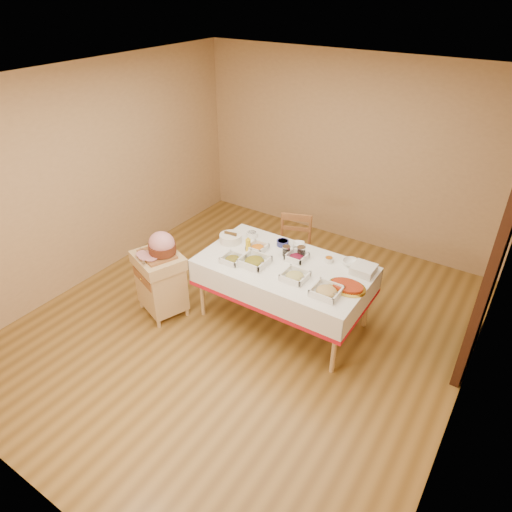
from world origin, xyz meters
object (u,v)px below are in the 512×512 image
at_px(preserve_jar_left, 286,251).
at_px(bread_basket, 231,238).
at_px(butcher_cart, 161,280).
at_px(plate_stack, 364,269).
at_px(dining_chair, 294,251).
at_px(mustard_bottle, 248,244).
at_px(dining_table, 284,277).
at_px(preserve_jar_right, 301,252).
at_px(brass_platter, 347,287).
at_px(ham_on_board, 161,246).

bearing_deg(preserve_jar_left, bread_basket, -172.57).
xyz_separation_m(butcher_cart, plate_stack, (2.01, 0.93, 0.36)).
relative_size(preserve_jar_left, bread_basket, 0.45).
xyz_separation_m(dining_chair, mustard_bottle, (-0.20, -0.71, 0.37)).
relative_size(dining_chair, plate_stack, 3.92).
xyz_separation_m(dining_table, preserve_jar_left, (-0.07, 0.16, 0.21)).
height_order(butcher_cart, plate_stack, plate_stack).
bearing_deg(butcher_cart, preserve_jar_right, 33.07).
relative_size(mustard_bottle, brass_platter, 0.48).
distance_m(ham_on_board, preserve_jar_right, 1.52).
height_order(dining_table, dining_chair, dining_chair).
bearing_deg(brass_platter, ham_on_board, -164.34).
distance_m(dining_chair, brass_platter, 1.32).
height_order(mustard_bottle, plate_stack, mustard_bottle).
xyz_separation_m(preserve_jar_left, brass_platter, (0.81, -0.21, -0.03)).
bearing_deg(ham_on_board, mustard_bottle, 39.97).
bearing_deg(plate_stack, dining_chair, 158.18).
distance_m(butcher_cart, preserve_jar_left, 1.46).
xyz_separation_m(butcher_cart, ham_on_board, (0.04, 0.03, 0.45)).
bearing_deg(plate_stack, dining_table, -158.14).
xyz_separation_m(butcher_cart, preserve_jar_right, (1.32, 0.86, 0.38)).
xyz_separation_m(dining_table, brass_platter, (0.74, -0.05, 0.18)).
relative_size(butcher_cart, brass_platter, 2.04).
bearing_deg(ham_on_board, preserve_jar_right, 32.89).
relative_size(ham_on_board, bread_basket, 1.65).
bearing_deg(butcher_cart, mustard_bottle, 39.87).
xyz_separation_m(dining_table, dining_chair, (-0.28, 0.72, -0.13)).
relative_size(preserve_jar_right, plate_stack, 0.52).
height_order(dining_table, preserve_jar_left, preserve_jar_left).
xyz_separation_m(ham_on_board, preserve_jar_left, (1.13, 0.75, -0.08)).
relative_size(butcher_cart, plate_stack, 3.33).
bearing_deg(butcher_cart, dining_table, 26.59).
relative_size(ham_on_board, preserve_jar_right, 3.50).
bearing_deg(mustard_bottle, preserve_jar_left, 19.99).
bearing_deg(butcher_cart, plate_stack, 24.84).
height_order(dining_chair, brass_platter, dining_chair).
xyz_separation_m(ham_on_board, brass_platter, (1.94, 0.54, -0.11)).
relative_size(dining_table, ham_on_board, 4.34).
relative_size(mustard_bottle, plate_stack, 0.78).
distance_m(preserve_jar_left, mustard_bottle, 0.43).
bearing_deg(brass_platter, bread_basket, 175.38).
xyz_separation_m(dining_table, plate_stack, (0.76, 0.31, 0.20)).
height_order(dining_table, bread_basket, bread_basket).
bearing_deg(ham_on_board, butcher_cart, -141.91).
bearing_deg(butcher_cart, brass_platter, 16.24).
bearing_deg(brass_platter, butcher_cart, -163.76).
xyz_separation_m(mustard_bottle, bread_basket, (-0.28, 0.06, -0.03)).
height_order(bread_basket, brass_platter, bread_basket).
bearing_deg(dining_table, preserve_jar_right, 72.97).
bearing_deg(dining_chair, bread_basket, -126.36).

